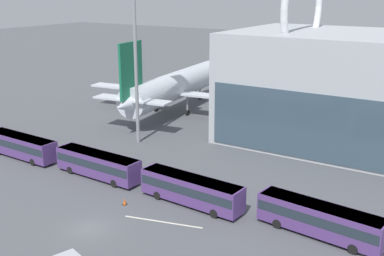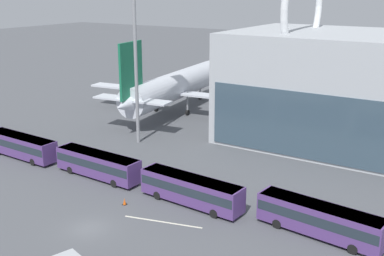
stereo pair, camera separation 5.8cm
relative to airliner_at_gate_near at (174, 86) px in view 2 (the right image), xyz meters
The scene contains 8 objects.
ground_plane 49.07m from the airliner_at_gate_near, 65.88° to the right, with size 440.00×440.00×0.00m, color #515459.
airliner_at_gate_near is the anchor object (origin of this frame).
shuttle_bus_1 34.22m from the airliner_at_gate_near, 96.34° to the right, with size 13.02×3.17×3.32m.
shuttle_bus_2 35.43m from the airliner_at_gate_near, 71.84° to the right, with size 13.03×3.23×3.32m.
shuttle_bus_3 42.70m from the airliner_at_gate_near, 52.78° to the right, with size 13.08×3.54×3.32m.
shuttle_bus_4 52.42m from the airliner_at_gate_near, 39.26° to the right, with size 13.15×4.09×3.32m.
lane_stripe_1 47.07m from the airliner_at_gate_near, 56.89° to the right, with size 8.84×0.25×0.01m, color silver.
traffic_cone_1 42.98m from the airliner_at_gate_near, 63.09° to the right, with size 0.52×0.52×0.79m.
Camera 2 is at (33.20, -32.14, 24.16)m, focal length 45.00 mm.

